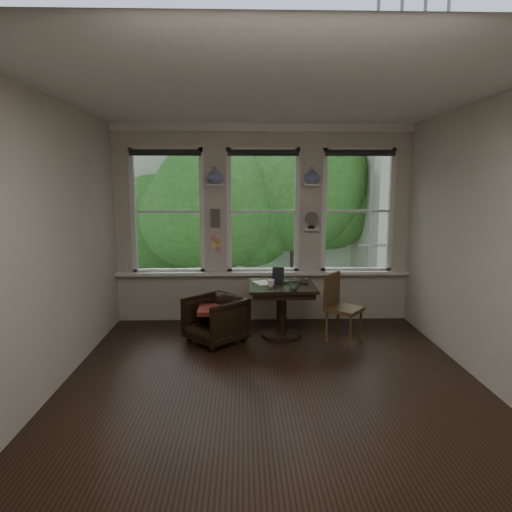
{
  "coord_description": "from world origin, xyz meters",
  "views": [
    {
      "loc": [
        -0.31,
        -4.75,
        2.12
      ],
      "look_at": [
        -0.15,
        0.9,
        1.22
      ],
      "focal_mm": 32.0,
      "sensor_mm": 36.0,
      "label": 1
    }
  ],
  "objects_px": {
    "side_chair_right": "(344,309)",
    "mug": "(271,283)",
    "table": "(282,311)",
    "laptop": "(295,282)",
    "armchair_left": "(215,320)"
  },
  "relations": [
    {
      "from": "side_chair_right",
      "to": "mug",
      "type": "xyz_separation_m",
      "value": [
        -0.99,
        0.08,
        0.34
      ]
    },
    {
      "from": "table",
      "to": "laptop",
      "type": "xyz_separation_m",
      "value": [
        0.19,
        0.05,
        0.39
      ]
    },
    {
      "from": "armchair_left",
      "to": "laptop",
      "type": "distance_m",
      "value": 1.21
    },
    {
      "from": "side_chair_right",
      "to": "laptop",
      "type": "relative_size",
      "value": 2.5
    },
    {
      "from": "side_chair_right",
      "to": "mug",
      "type": "distance_m",
      "value": 1.04
    },
    {
      "from": "armchair_left",
      "to": "mug",
      "type": "relative_size",
      "value": 6.86
    },
    {
      "from": "armchair_left",
      "to": "side_chair_right",
      "type": "relative_size",
      "value": 0.75
    },
    {
      "from": "laptop",
      "to": "mug",
      "type": "relative_size",
      "value": 3.65
    },
    {
      "from": "armchair_left",
      "to": "laptop",
      "type": "height_order",
      "value": "laptop"
    },
    {
      "from": "laptop",
      "to": "mug",
      "type": "height_order",
      "value": "mug"
    },
    {
      "from": "table",
      "to": "armchair_left",
      "type": "relative_size",
      "value": 1.3
    },
    {
      "from": "side_chair_right",
      "to": "laptop",
      "type": "bearing_deg",
      "value": 104.1
    },
    {
      "from": "mug",
      "to": "table",
      "type": "bearing_deg",
      "value": 40.69
    },
    {
      "from": "side_chair_right",
      "to": "laptop",
      "type": "height_order",
      "value": "side_chair_right"
    },
    {
      "from": "armchair_left",
      "to": "table",
      "type": "bearing_deg",
      "value": 59.88
    }
  ]
}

